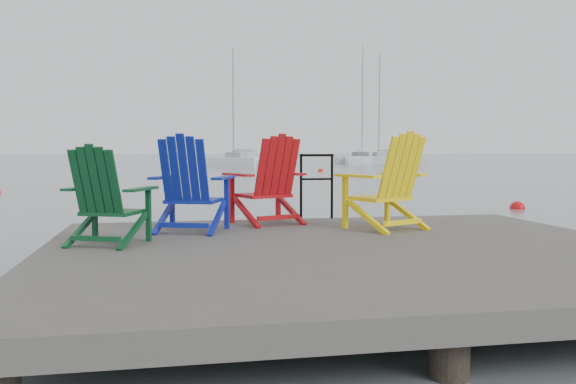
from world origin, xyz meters
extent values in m
plane|color=slate|center=(0.00, 0.00, 0.00)|extent=(400.00, 400.00, 0.00)
cube|color=#2D2A28|center=(0.00, 0.00, 0.40)|extent=(6.00, 5.00, 0.20)
cylinder|color=black|center=(-2.70, 2.20, -0.30)|extent=(0.26, 0.26, 1.20)
cylinder|color=black|center=(0.00, 2.20, -0.30)|extent=(0.26, 0.26, 1.20)
cylinder|color=black|center=(2.70, 2.20, -0.30)|extent=(0.26, 0.26, 1.20)
cylinder|color=black|center=(0.03, 2.45, 0.95)|extent=(0.04, 0.04, 0.90)
cylinder|color=black|center=(0.47, 2.45, 0.95)|extent=(0.04, 0.04, 0.90)
cylinder|color=black|center=(0.25, 2.45, 1.38)|extent=(0.48, 0.04, 0.04)
cylinder|color=black|center=(0.25, 2.45, 1.05)|extent=(0.44, 0.03, 0.03)
cube|color=#0B3E1E|center=(-2.32, 0.68, 0.82)|extent=(0.66, 0.62, 0.04)
cube|color=#0B3E1E|center=(-2.53, 0.97, 0.77)|extent=(0.06, 0.06, 0.55)
cube|color=#0B3E1E|center=(-1.97, 0.74, 0.77)|extent=(0.06, 0.06, 0.55)
cube|color=#0B3E1E|center=(-2.64, 0.79, 1.06)|extent=(0.34, 0.59, 0.03)
cube|color=#0B3E1E|center=(-2.03, 0.53, 1.06)|extent=(0.34, 0.59, 0.03)
cube|color=#0B3E1E|center=(-2.45, 0.39, 1.14)|extent=(0.54, 0.42, 0.67)
cube|color=#0E1D91|center=(-1.47, 1.52, 0.85)|extent=(0.72, 0.68, 0.04)
cube|color=#0E1D91|center=(-1.72, 1.84, 0.81)|extent=(0.07, 0.07, 0.61)
cube|color=#0E1D91|center=(-1.07, 1.61, 0.81)|extent=(0.07, 0.07, 0.61)
cube|color=#0E1D91|center=(-1.83, 1.63, 1.13)|extent=(0.34, 0.67, 0.03)
cube|color=#0E1D91|center=(-1.13, 1.38, 1.13)|extent=(0.34, 0.67, 0.03)
cube|color=#0E1D91|center=(-1.59, 1.19, 1.22)|extent=(0.60, 0.44, 0.75)
cube|color=#AC0C12|center=(-0.55, 2.10, 0.86)|extent=(0.73, 0.69, 0.04)
cube|color=#AC0C12|center=(-0.95, 2.19, 0.81)|extent=(0.07, 0.07, 0.62)
cube|color=#AC0C12|center=(-0.29, 2.42, 0.81)|extent=(0.07, 0.07, 0.62)
cube|color=#AC0C12|center=(-0.90, 1.95, 1.14)|extent=(0.35, 0.68, 0.03)
cube|color=#AC0C12|center=(-0.19, 2.21, 1.14)|extent=(0.35, 0.68, 0.03)
cube|color=#AC0C12|center=(-0.43, 1.76, 1.23)|extent=(0.61, 0.45, 0.76)
cube|color=yellow|center=(0.76, 1.30, 0.87)|extent=(0.76, 0.73, 0.04)
cube|color=yellow|center=(0.34, 1.36, 0.82)|extent=(0.07, 0.07, 0.63)
cube|color=yellow|center=(0.99, 1.65, 0.82)|extent=(0.07, 0.07, 0.63)
cube|color=yellow|center=(0.42, 1.12, 1.15)|extent=(0.40, 0.68, 0.03)
cube|color=yellow|center=(1.12, 1.44, 1.15)|extent=(0.40, 0.68, 0.03)
cube|color=yellow|center=(0.91, 0.97, 1.24)|extent=(0.62, 0.49, 0.77)
cube|color=white|center=(3.76, 46.11, 0.25)|extent=(5.45, 7.28, 1.10)
cube|color=#9E9EA3|center=(3.95, 45.79, 0.95)|extent=(2.29, 2.58, 0.55)
cylinder|color=gray|center=(3.56, 46.42, 5.39)|extent=(0.12, 0.12, 9.19)
cube|color=white|center=(18.18, 56.29, 0.25)|extent=(5.84, 9.52, 1.10)
cube|color=#9E9EA3|center=(18.00, 55.86, 0.95)|extent=(2.65, 3.23, 0.55)
cylinder|color=gray|center=(18.36, 56.72, 6.62)|extent=(0.12, 0.12, 11.64)
cube|color=#BABBBE|center=(19.70, 53.98, 0.25)|extent=(8.35, 2.32, 1.10)
cube|color=#9E9EA3|center=(20.12, 53.97, 0.95)|extent=(2.52, 1.56, 0.55)
cylinder|color=gray|center=(19.29, 53.99, 5.99)|extent=(0.12, 0.12, 10.38)
sphere|color=red|center=(6.67, 7.88, 0.00)|extent=(0.37, 0.37, 0.37)
sphere|color=red|center=(14.89, 35.66, 0.00)|extent=(0.32, 0.32, 0.32)
sphere|color=red|center=(8.14, 33.89, 0.00)|extent=(0.38, 0.38, 0.38)
camera|label=1|loc=(-1.73, -5.74, 1.46)|focal=38.00mm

